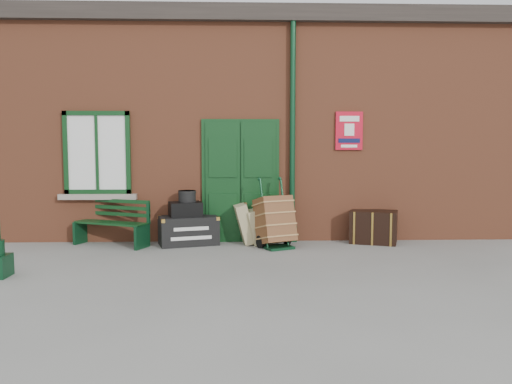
{
  "coord_description": "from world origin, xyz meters",
  "views": [
    {
      "loc": [
        -0.32,
        -7.7,
        1.73
      ],
      "look_at": [
        -0.04,
        0.6,
        1.0
      ],
      "focal_mm": 35.0,
      "sensor_mm": 36.0,
      "label": 1
    }
  ],
  "objects_px": {
    "porter_trolley": "(275,221)",
    "dark_trunk": "(374,227)",
    "bench": "(113,222)",
    "houdini_trunk": "(188,230)"
  },
  "relations": [
    {
      "from": "bench",
      "to": "dark_trunk",
      "type": "bearing_deg",
      "value": 24.29
    },
    {
      "from": "houdini_trunk",
      "to": "dark_trunk",
      "type": "distance_m",
      "value": 3.37
    },
    {
      "from": "porter_trolley",
      "to": "dark_trunk",
      "type": "height_order",
      "value": "porter_trolley"
    },
    {
      "from": "bench",
      "to": "dark_trunk",
      "type": "distance_m",
      "value": 4.71
    },
    {
      "from": "porter_trolley",
      "to": "dark_trunk",
      "type": "relative_size",
      "value": 1.45
    },
    {
      "from": "bench",
      "to": "dark_trunk",
      "type": "relative_size",
      "value": 1.72
    },
    {
      "from": "bench",
      "to": "porter_trolley",
      "type": "height_order",
      "value": "porter_trolley"
    },
    {
      "from": "houdini_trunk",
      "to": "porter_trolley",
      "type": "relative_size",
      "value": 0.86
    },
    {
      "from": "houdini_trunk",
      "to": "porter_trolley",
      "type": "xyz_separation_m",
      "value": [
        1.54,
        -0.31,
        0.21
      ]
    },
    {
      "from": "bench",
      "to": "houdini_trunk",
      "type": "bearing_deg",
      "value": 24.09
    }
  ]
}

